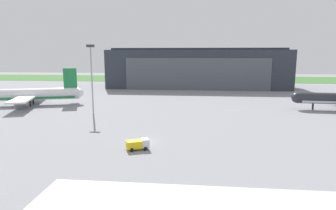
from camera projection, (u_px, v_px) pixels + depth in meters
The scene contains 6 objects.
ground_plane at pixel (145, 142), 60.92m from camera, with size 440.00×440.00×0.00m, color gray.
grass_field_strip at pixel (183, 79), 217.46m from camera, with size 440.00×56.00×0.08m, color #3F6F33.
maintenance_hangar at pixel (197, 68), 162.33m from camera, with size 96.34×33.00×21.64m.
airliner_far_left at pixel (27, 95), 103.87m from camera, with size 38.08×33.75×13.17m.
stair_truck at pixel (138, 144), 55.93m from camera, with size 4.73×3.46×2.01m.
apron_light_mast at pixel (92, 74), 87.90m from camera, with size 2.40×0.50×21.08m.
Camera 1 is at (10.82, -57.85, 18.24)m, focal length 30.96 mm.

